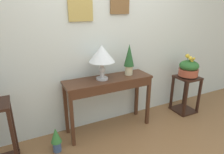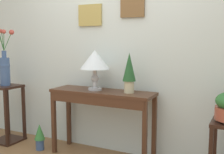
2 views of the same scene
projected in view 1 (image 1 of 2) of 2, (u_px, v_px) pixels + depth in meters
name	position (u px, v px, depth m)	size (l,w,h in m)	color
back_wall_with_art	(107.00, 31.00, 2.76)	(9.00, 0.13, 2.80)	silver
console_table	(109.00, 87.00, 2.70)	(1.23, 0.37, 0.79)	#472819
table_lamp	(102.00, 55.00, 2.53)	(0.34, 0.34, 0.46)	#B7B7BC
potted_plant_on_console	(129.00, 58.00, 2.75)	(0.15, 0.15, 0.44)	beige
pedestal_stand_right	(185.00, 94.00, 3.33)	(0.35, 0.35, 0.64)	black
planter_bowl_wide_right	(189.00, 68.00, 3.18)	(0.31, 0.31, 0.38)	#9E4733
potted_plant_floor	(56.00, 139.00, 2.40)	(0.13, 0.13, 0.33)	#3D5684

